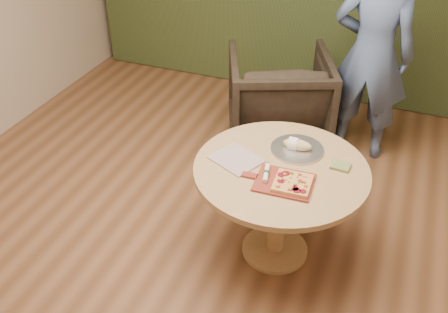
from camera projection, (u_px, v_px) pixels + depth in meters
room_shell at (188, 91)px, 2.65m from camera, size 5.04×6.04×2.84m
pedestal_table at (280, 184)px, 3.27m from camera, size 1.13×1.13×0.75m
pizza_paddle at (283, 182)px, 3.05m from camera, size 0.45×0.30×0.01m
flatbread_pizza at (293, 183)px, 3.01m from camera, size 0.23×0.23×0.04m
cutlery_roll at (266, 173)px, 3.09m from camera, size 0.06×0.20×0.03m
newspaper at (236, 159)px, 3.25m from camera, size 0.38×0.35×0.01m
serving_tray at (297, 149)px, 3.34m from camera, size 0.36×0.36×0.02m
bread_roll at (296, 144)px, 3.32m from camera, size 0.19×0.09×0.09m
green_packet at (340, 166)px, 3.18m from camera, size 0.13×0.11×0.02m
armchair at (279, 93)px, 4.61m from camera, size 1.16×1.13×0.93m
person_standing at (372, 55)px, 4.15m from camera, size 0.70×0.47×1.88m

